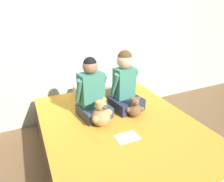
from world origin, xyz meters
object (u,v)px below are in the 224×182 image
object	(u,v)px
child_on_right	(125,84)
child_on_left	(92,92)
teddy_bear_held_by_left_child	(101,114)
teddy_bear_held_by_right_child	(135,108)
bed	(119,140)
pillow_at_headboard	(94,90)
sign_card	(127,137)

from	to	relation	value
child_on_right	child_on_left	bearing A→B (deg)	170.44
teddy_bear_held_by_left_child	teddy_bear_held_by_right_child	bearing A→B (deg)	-20.11
child_on_left	teddy_bear_held_by_left_child	bearing A→B (deg)	-97.73
child_on_right	teddy_bear_held_by_right_child	world-z (taller)	child_on_right
bed	pillow_at_headboard	distance (m)	0.82
child_on_left	bed	bearing A→B (deg)	-62.99
sign_card	child_on_right	bearing A→B (deg)	64.52
bed	pillow_at_headboard	world-z (taller)	pillow_at_headboard
sign_card	pillow_at_headboard	bearing A→B (deg)	87.23
child_on_left	child_on_right	world-z (taller)	child_on_right
child_on_right	sign_card	world-z (taller)	child_on_right
bed	pillow_at_headboard	xyz separation A→B (m)	(0.00, 0.77, 0.28)
child_on_right	sign_card	xyz separation A→B (m)	(-0.25, -0.52, -0.29)
child_on_left	child_on_right	size ratio (longest dim) A/B	0.95
child_on_right	pillow_at_headboard	distance (m)	0.60
sign_card	bed	bearing A→B (deg)	79.02
bed	child_on_right	xyz separation A→B (m)	(0.20, 0.26, 0.52)
child_on_left	teddy_bear_held_by_right_child	xyz separation A→B (m)	(0.40, -0.23, -0.17)
child_on_right	teddy_bear_held_by_left_child	xyz separation A→B (m)	(-0.39, -0.23, -0.17)
teddy_bear_held_by_right_child	pillow_at_headboard	world-z (taller)	teddy_bear_held_by_right_child
teddy_bear_held_by_left_child	child_on_right	bearing A→B (deg)	9.69
child_on_right	pillow_at_headboard	world-z (taller)	child_on_right
child_on_left	pillow_at_headboard	distance (m)	0.58
teddy_bear_held_by_left_child	child_on_left	bearing A→B (deg)	70.08
bed	teddy_bear_held_by_right_child	size ratio (longest dim) A/B	8.12
child_on_left	teddy_bear_held_by_right_child	world-z (taller)	child_on_left
child_on_right	teddy_bear_held_by_left_child	size ratio (longest dim) A/B	2.27
child_on_right	sign_card	bearing A→B (deg)	-124.67
teddy_bear_held_by_left_child	pillow_at_headboard	xyz separation A→B (m)	(0.19, 0.74, -0.07)
child_on_right	sign_card	size ratio (longest dim) A/B	3.22
child_on_left	sign_card	bearing A→B (deg)	-83.69
teddy_bear_held_by_right_child	pillow_at_headboard	bearing A→B (deg)	124.99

